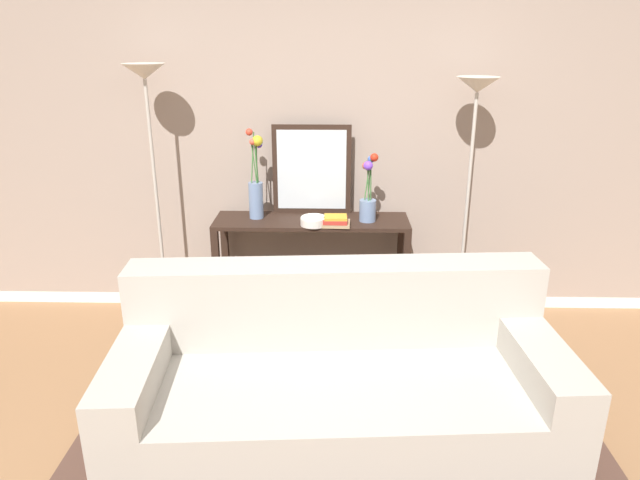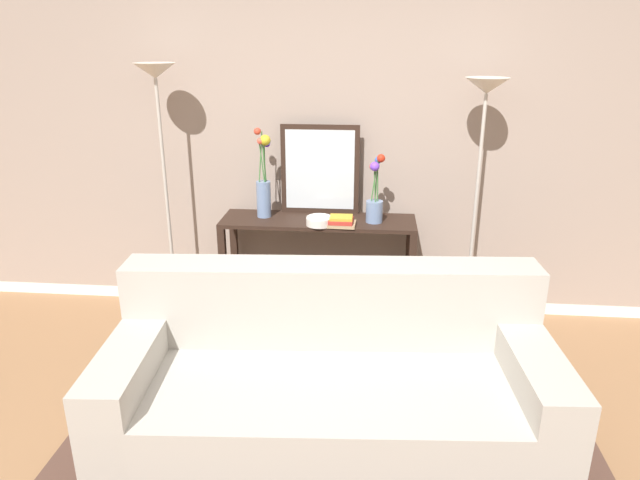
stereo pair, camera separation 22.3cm
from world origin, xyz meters
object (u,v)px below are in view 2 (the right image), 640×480
at_px(couch, 330,386).
at_px(floor_lamp_left, 160,124).
at_px(vase_short_flowers, 375,199).
at_px(book_stack, 341,221).
at_px(book_row_under_console, 266,311).
at_px(fruit_bowl, 319,221).
at_px(floor_lamp_right, 482,138).
at_px(wall_mirror, 320,170).
at_px(vase_tall_flowers, 264,183).
at_px(console_table, 318,251).

height_order(couch, floor_lamp_left, floor_lamp_left).
relative_size(vase_short_flowers, book_stack, 2.51).
distance_m(book_stack, book_row_under_console, 0.97).
bearing_deg(vase_short_flowers, fruit_bowl, -164.88).
bearing_deg(floor_lamp_right, book_stack, -175.07).
relative_size(floor_lamp_left, wall_mirror, 2.90).
bearing_deg(vase_short_flowers, wall_mirror, 154.80).
distance_m(couch, fruit_bowl, 1.31).
bearing_deg(book_row_under_console, vase_tall_flowers, 67.01).
distance_m(vase_tall_flowers, fruit_bowl, 0.49).
bearing_deg(floor_lamp_left, wall_mirror, 11.37).
bearing_deg(floor_lamp_right, wall_mirror, 168.68).
relative_size(console_table, wall_mirror, 2.14).
distance_m(vase_short_flowers, fruit_bowl, 0.41).
bearing_deg(vase_tall_flowers, book_stack, -15.74).
relative_size(vase_tall_flowers, vase_short_flowers, 1.31).
relative_size(console_table, fruit_bowl, 7.60).
bearing_deg(vase_tall_flowers, vase_short_flowers, -3.79).
distance_m(couch, wall_mirror, 1.70).
height_order(console_table, book_row_under_console, console_table).
height_order(floor_lamp_left, fruit_bowl, floor_lamp_left).
xyz_separation_m(floor_lamp_left, book_stack, (1.25, -0.08, -0.63)).
height_order(wall_mirror, book_row_under_console, wall_mirror).
height_order(console_table, floor_lamp_left, floor_lamp_left).
xyz_separation_m(floor_lamp_left, wall_mirror, (1.07, 0.22, -0.34)).
bearing_deg(vase_tall_flowers, floor_lamp_right, -3.13).
relative_size(book_stack, book_row_under_console, 0.59).
height_order(floor_lamp_left, book_stack, floor_lamp_left).
xyz_separation_m(floor_lamp_right, book_row_under_console, (-1.48, 0.05, -1.35)).
bearing_deg(console_table, floor_lamp_left, -177.23).
xyz_separation_m(couch, book_row_under_console, (-0.59, 1.31, -0.25)).
xyz_separation_m(floor_lamp_right, vase_short_flowers, (-0.68, 0.03, -0.44)).
bearing_deg(fruit_bowl, console_table, 98.64).
bearing_deg(book_stack, vase_tall_flowers, 164.26).
bearing_deg(book_row_under_console, fruit_bowl, -16.66).
bearing_deg(book_stack, book_row_under_console, 167.20).
relative_size(wall_mirror, vase_short_flowers, 1.33).
height_order(vase_tall_flowers, book_stack, vase_tall_flowers).
height_order(floor_lamp_right, wall_mirror, floor_lamp_right).
bearing_deg(wall_mirror, floor_lamp_right, -11.32).
distance_m(console_table, book_row_under_console, 0.64).
bearing_deg(wall_mirror, floor_lamp_left, -168.63).
xyz_separation_m(wall_mirror, book_stack, (0.18, -0.29, -0.29)).
relative_size(vase_tall_flowers, book_stack, 3.29).
bearing_deg(fruit_bowl, couch, -81.86).
bearing_deg(book_row_under_console, vase_short_flowers, -1.73).
bearing_deg(wall_mirror, vase_tall_flowers, -160.62).
bearing_deg(book_row_under_console, wall_mirror, 22.37).
relative_size(floor_lamp_left, book_row_under_console, 5.72).
bearing_deg(wall_mirror, vase_short_flowers, -25.20).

